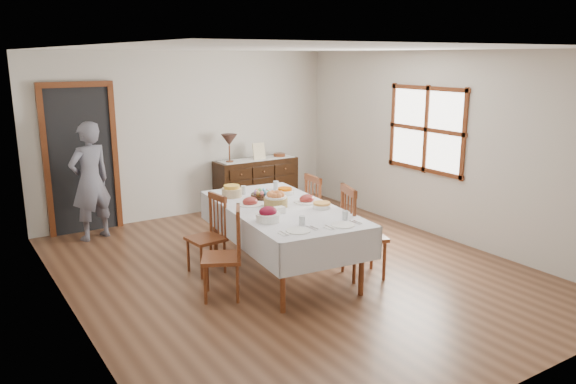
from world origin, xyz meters
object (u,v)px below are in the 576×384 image
dining_table (281,215)px  chair_left_far (209,234)px  chair_left_near (226,253)px  chair_right_far (321,211)px  table_lamp (229,141)px  chair_right_near (360,232)px  person (90,177)px  sideboard (256,183)px

dining_table → chair_left_far: bearing=151.7°
chair_left_near → chair_right_far: 1.93m
table_lamp → chair_right_near: bearing=-90.1°
chair_left_far → person: (-0.85, 2.03, 0.41)m
dining_table → chair_left_near: 0.94m
chair_left_near → table_lamp: size_ratio=2.15×
chair_right_far → dining_table: bearing=121.4°
chair_left_near → sideboard: 3.64m
dining_table → sideboard: size_ratio=1.75×
dining_table → sideboard: sideboard is taller
chair_left_near → chair_right_far: (1.79, 0.74, 0.01)m
dining_table → table_lamp: size_ratio=5.33×
chair_right_near → table_lamp: bearing=18.1°
chair_left_near → person: bearing=-138.0°
chair_left_far → person: size_ratio=0.53×
dining_table → table_lamp: (0.69, 2.66, 0.48)m
chair_right_far → table_lamp: (-0.23, 2.21, 0.69)m
dining_table → person: size_ratio=1.38×
chair_left_far → chair_right_near: bearing=45.8°
sideboard → table_lamp: 0.92m
chair_right_near → person: person is taller
chair_right_far → sideboard: (0.28, 2.25, -0.09)m
dining_table → sideboard: 2.96m
chair_left_far → table_lamp: (1.40, 2.18, 0.72)m
sideboard → person: person is taller
chair_left_near → person: 2.91m
dining_table → chair_right_near: bearing=-36.0°
chair_right_far → person: 3.24m
dining_table → table_lamp: bearing=81.4°
chair_left_far → person: 2.23m
sideboard → person: 2.79m
chair_left_near → table_lamp: (1.56, 2.95, 0.69)m
chair_left_far → chair_right_far: 1.62m
sideboard → chair_right_near: bearing=-98.8°
sideboard → dining_table: bearing=-113.9°
table_lamp → chair_left_near: bearing=-117.9°
chair_right_near → sideboard: 3.35m
chair_right_near → person: size_ratio=0.61×
dining_table → sideboard: (1.20, 2.70, -0.29)m
chair_left_far → chair_right_far: size_ratio=0.93×
sideboard → chair_left_near: bearing=-124.7°
chair_right_far → chair_left_near: bearing=117.9°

